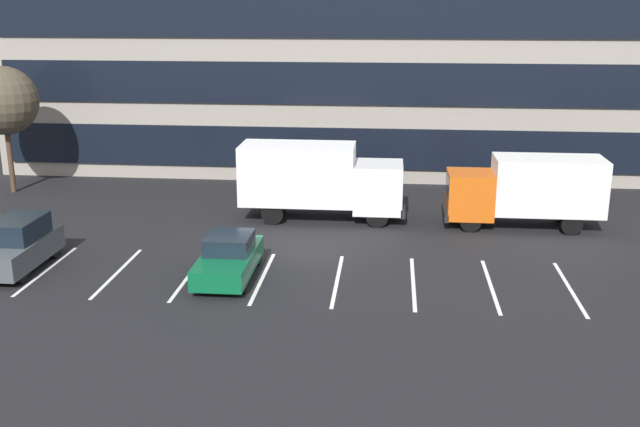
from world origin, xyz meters
TOP-DOWN VIEW (x-y plane):
  - ground_plane at (0.00, 0.00)m, footprint 120.00×120.00m
  - office_building at (0.00, 17.95)m, footprint 39.34×11.73m
  - lot_markings at (0.00, -3.25)m, footprint 19.74×5.40m
  - box_truck_orange at (9.43, 4.30)m, footprint 7.01×2.32m
  - box_truck_white at (-0.08, 4.71)m, footprint 7.68×2.54m
  - sedan_forest at (-2.65, -3.30)m, footprint 1.88×4.48m
  - suv_charcoal at (-10.91, -3.16)m, footprint 1.85×4.37m
  - bare_tree at (-17.00, 8.31)m, footprint 3.59×3.59m

SIDE VIEW (x-z plane):
  - ground_plane at x=0.00m, z-range 0.00..0.00m
  - lot_markings at x=0.00m, z-range 0.00..0.01m
  - sedan_forest at x=-2.65m, z-range -0.04..1.56m
  - suv_charcoal at x=-10.91m, z-range -0.03..1.94m
  - box_truck_orange at x=9.43m, z-range 0.20..3.45m
  - box_truck_white at x=-0.08m, z-range 0.22..3.79m
  - bare_tree at x=-17.00m, z-range 1.55..8.28m
  - office_building at x=0.00m, z-range 0.00..14.40m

